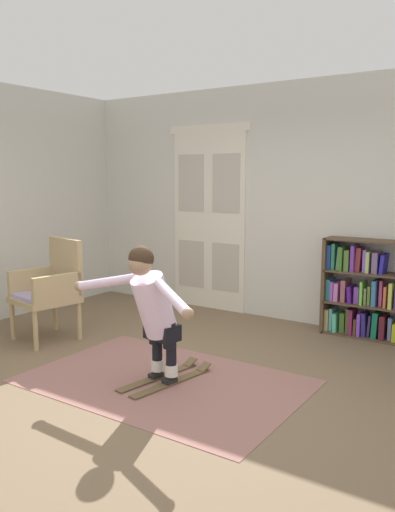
{
  "coord_description": "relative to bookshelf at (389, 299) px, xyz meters",
  "views": [
    {
      "loc": [
        2.61,
        -3.33,
        1.77
      ],
      "look_at": [
        -0.02,
        0.62,
        1.05
      ],
      "focal_mm": 36.5,
      "sensor_mm": 36.0,
      "label": 1
    }
  ],
  "objects": [
    {
      "name": "rug",
      "position": [
        -1.33,
        -2.27,
        -0.47
      ],
      "size": [
        2.38,
        1.58,
        0.01
      ],
      "primitive_type": "cube",
      "color": "#93635B",
      "rests_on": "ground"
    },
    {
      "name": "back_wall",
      "position": [
        -1.29,
        0.21,
        0.98
      ],
      "size": [
        6.0,
        0.1,
        2.9
      ],
      "primitive_type": "cube",
      "color": "silver",
      "rests_on": "ground"
    },
    {
      "name": "skis_pair",
      "position": [
        -1.32,
        -2.24,
        -0.45
      ],
      "size": [
        0.43,
        0.94,
        0.07
      ],
      "color": "brown",
      "rests_on": "rug"
    },
    {
      "name": "double_door",
      "position": [
        -2.41,
        0.15,
        0.76
      ],
      "size": [
        1.22,
        0.05,
        2.45
      ],
      "color": "silver",
      "rests_on": "ground"
    },
    {
      "name": "ground_plane",
      "position": [
        -1.29,
        -2.39,
        -0.47
      ],
      "size": [
        7.2,
        7.2,
        0.0
      ],
      "primitive_type": "plane",
      "color": "brown"
    },
    {
      "name": "person_skier",
      "position": [
        -1.35,
        -2.4,
        0.25
      ],
      "size": [
        1.45,
        0.69,
        1.15
      ],
      "color": "white",
      "rests_on": "skis_pair"
    },
    {
      "name": "bookshelf",
      "position": [
        0.0,
        0.0,
        0.0
      ],
      "size": [
        1.58,
        0.3,
        1.1
      ],
      "color": "brown",
      "rests_on": "ground"
    },
    {
      "name": "wicker_chair",
      "position": [
        -3.11,
        -1.97,
        0.11
      ],
      "size": [
        0.71,
        0.71,
        1.1
      ],
      "color": "tan",
      "rests_on": "ground"
    }
  ]
}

